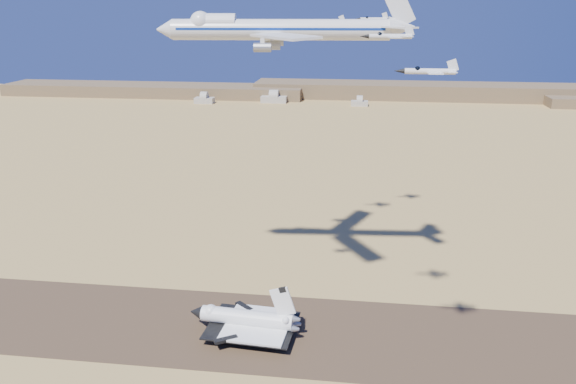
# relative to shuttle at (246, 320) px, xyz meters

# --- Properties ---
(ground) EXTENTS (1200.00, 1200.00, 0.00)m
(ground) POSITION_rel_shuttle_xyz_m (-4.96, 2.07, -5.18)
(ground) COLOR tan
(ground) RESTS_ON ground
(runway) EXTENTS (600.00, 50.00, 0.06)m
(runway) POSITION_rel_shuttle_xyz_m (-4.96, 2.07, -5.15)
(runway) COLOR brown
(runway) RESTS_ON ground
(ridgeline) EXTENTS (960.00, 90.00, 18.00)m
(ridgeline) POSITION_rel_shuttle_xyz_m (60.35, 529.37, 2.45)
(ridgeline) COLOR brown
(ridgeline) RESTS_ON ground
(hangars) EXTENTS (200.50, 29.50, 30.00)m
(hangars) POSITION_rel_shuttle_xyz_m (-68.96, 480.50, -0.35)
(hangars) COLOR #A8A195
(hangars) RESTS_ON ground
(shuttle) EXTENTS (39.20, 25.88, 19.27)m
(shuttle) POSITION_rel_shuttle_xyz_m (0.00, 0.00, 0.00)
(shuttle) COLOR white
(shuttle) RESTS_ON runway
(carrier_747) EXTENTS (88.15, 68.10, 21.95)m
(carrier_747) POSITION_rel_shuttle_xyz_m (5.34, 30.32, 94.71)
(carrier_747) COLOR silver
(crew_a) EXTENTS (0.50, 0.67, 1.69)m
(crew_a) POSITION_rel_shuttle_xyz_m (5.84, -6.99, -4.27)
(crew_a) COLOR #F64F0E
(crew_a) RESTS_ON runway
(crew_b) EXTENTS (0.53, 0.83, 1.63)m
(crew_b) POSITION_rel_shuttle_xyz_m (8.80, -8.49, -4.31)
(crew_b) COLOR #F64F0E
(crew_b) RESTS_ON runway
(crew_c) EXTENTS (1.08, 0.89, 1.64)m
(crew_c) POSITION_rel_shuttle_xyz_m (9.20, -8.54, -4.30)
(crew_c) COLOR #F64F0E
(crew_c) RESTS_ON runway
(chase_jet_a) EXTENTS (14.15, 7.69, 3.52)m
(chase_jet_a) POSITION_rel_shuttle_xyz_m (42.72, -11.35, 94.75)
(chase_jet_a) COLOR silver
(chase_jet_b) EXTENTS (14.28, 7.52, 3.56)m
(chase_jet_b) POSITION_rel_shuttle_xyz_m (50.92, -34.15, 88.27)
(chase_jet_b) COLOR silver
(chase_jet_c) EXTENTS (14.54, 8.06, 3.63)m
(chase_jet_c) POSITION_rel_shuttle_xyz_m (21.83, 73.56, 96.05)
(chase_jet_c) COLOR silver
(chase_jet_d) EXTENTS (14.48, 8.26, 3.65)m
(chase_jet_d) POSITION_rel_shuttle_xyz_m (39.77, 89.83, 97.07)
(chase_jet_d) COLOR silver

